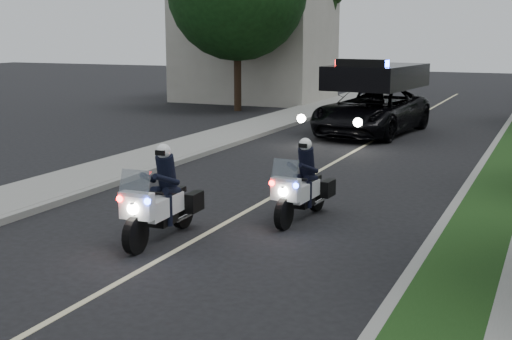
{
  "coord_description": "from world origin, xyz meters",
  "views": [
    {
      "loc": [
        6.02,
        -9.57,
        3.79
      ],
      "look_at": [
        0.36,
        3.06,
        1.0
      ],
      "focal_mm": 47.85,
      "sensor_mm": 36.0,
      "label": 1
    }
  ],
  "objects": [
    {
      "name": "building_far",
      "position": [
        -10.0,
        26.0,
        3.5
      ],
      "size": [
        8.0,
        6.0,
        7.0
      ],
      "primitive_type": "cube",
      "color": "#A8A396",
      "rests_on": "ground"
    },
    {
      "name": "curb_right",
      "position": [
        4.1,
        10.0,
        0.07
      ],
      "size": [
        0.2,
        60.0,
        0.15
      ],
      "primitive_type": "cube",
      "color": "gray",
      "rests_on": "ground"
    },
    {
      "name": "cyclist",
      "position": [
        -3.18,
        24.45,
        0.0
      ],
      "size": [
        0.61,
        0.44,
        1.58
      ],
      "primitive_type": "imported",
      "rotation": [
        0.0,
        0.0,
        3.26
      ],
      "color": "black",
      "rests_on": "ground"
    },
    {
      "name": "police_moto_left",
      "position": [
        -0.59,
        0.87,
        0.0
      ],
      "size": [
        0.83,
        2.15,
        1.8
      ],
      "primitive_type": null,
      "rotation": [
        0.0,
        0.0,
        0.04
      ],
      "color": "silver",
      "rests_on": "ground"
    },
    {
      "name": "tree_left_near",
      "position": [
        -8.58,
        20.8,
        0.0
      ],
      "size": [
        7.21,
        7.21,
        11.29
      ],
      "primitive_type": null,
      "rotation": [
        0.0,
        0.0,
        0.07
      ],
      "color": "#133913",
      "rests_on": "ground"
    },
    {
      "name": "lane_marking",
      "position": [
        0.0,
        10.0,
        0.0
      ],
      "size": [
        0.12,
        50.0,
        0.01
      ],
      "primitive_type": "cube",
      "color": "#BFB78C",
      "rests_on": "ground"
    },
    {
      "name": "ground",
      "position": [
        0.0,
        0.0,
        0.0
      ],
      "size": [
        120.0,
        120.0,
        0.0
      ],
      "primitive_type": "plane",
      "color": "black",
      "rests_on": "ground"
    },
    {
      "name": "tree_left_far",
      "position": [
        -9.3,
        28.19,
        0.0
      ],
      "size": [
        8.19,
        8.19,
        11.36
      ],
      "primitive_type": null,
      "rotation": [
        0.0,
        0.0,
        0.23
      ],
      "color": "#163310",
      "rests_on": "ground"
    },
    {
      "name": "curb_left",
      "position": [
        -4.1,
        10.0,
        0.07
      ],
      "size": [
        0.2,
        60.0,
        0.15
      ],
      "primitive_type": "cube",
      "color": "gray",
      "rests_on": "ground"
    },
    {
      "name": "police_suv",
      "position": [
        -0.52,
        15.78,
        0.0
      ],
      "size": [
        3.58,
        6.58,
        3.06
      ],
      "primitive_type": "imported",
      "rotation": [
        0.0,
        0.0,
        -0.11
      ],
      "color": "black",
      "rests_on": "ground"
    },
    {
      "name": "police_moto_right",
      "position": [
        1.31,
        3.26,
        0.0
      ],
      "size": [
        0.82,
        2.03,
        1.69
      ],
      "primitive_type": null,
      "rotation": [
        0.0,
        0.0,
        -0.06
      ],
      "color": "silver",
      "rests_on": "ground"
    },
    {
      "name": "sidewalk_left",
      "position": [
        -5.2,
        10.0,
        0.08
      ],
      "size": [
        2.0,
        60.0,
        0.16
      ],
      "primitive_type": "cube",
      "color": "gray",
      "rests_on": "ground"
    },
    {
      "name": "bicycle",
      "position": [
        -3.18,
        24.45,
        0.0
      ],
      "size": [
        0.76,
        1.75,
        0.89
      ],
      "primitive_type": "imported",
      "rotation": [
        0.0,
        0.0,
        -0.1
      ],
      "color": "black",
      "rests_on": "ground"
    },
    {
      "name": "grass_verge",
      "position": [
        4.8,
        10.0,
        0.08
      ],
      "size": [
        1.2,
        60.0,
        0.16
      ],
      "primitive_type": "cube",
      "color": "#193814",
      "rests_on": "ground"
    }
  ]
}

